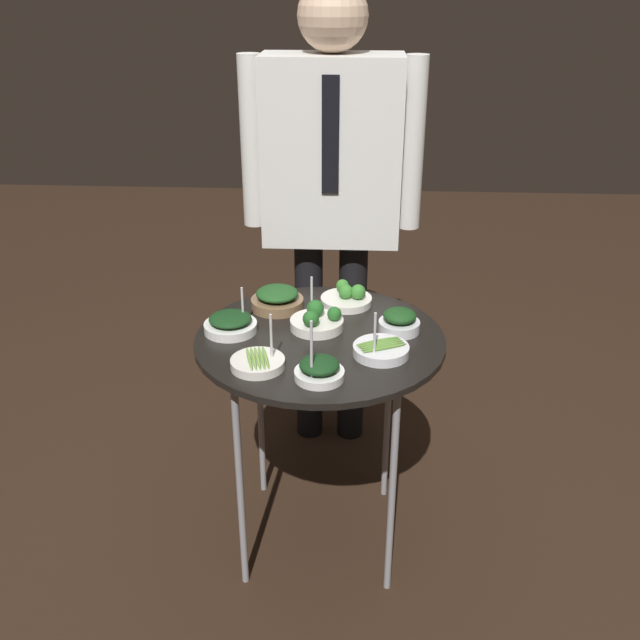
{
  "coord_description": "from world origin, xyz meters",
  "views": [
    {
      "loc": [
        0.1,
        -1.74,
        1.6
      ],
      "look_at": [
        0.0,
        0.0,
        0.76
      ],
      "focal_mm": 40.0,
      "sensor_mm": 36.0,
      "label": 1
    }
  ],
  "objects": [
    {
      "name": "bowl_broccoli_front_left",
      "position": [
        -0.01,
        0.05,
        0.73
      ],
      "size": [
        0.15,
        0.15,
        0.14
      ],
      "color": "silver",
      "rests_on": "serving_cart"
    },
    {
      "name": "serving_cart",
      "position": [
        0.0,
        0.0,
        0.66
      ],
      "size": [
        0.69,
        0.69,
        0.71
      ],
      "color": "black",
      "rests_on": "ground_plane"
    },
    {
      "name": "bowl_asparagus_mid_left",
      "position": [
        0.16,
        -0.1,
        0.72
      ],
      "size": [
        0.15,
        0.15,
        0.14
      ],
      "color": "silver",
      "rests_on": "serving_cart"
    },
    {
      "name": "bowl_spinach_front_center",
      "position": [
        -0.14,
        0.18,
        0.73
      ],
      "size": [
        0.16,
        0.16,
        0.07
      ],
      "color": "brown",
      "rests_on": "serving_cart"
    },
    {
      "name": "waiter_figure",
      "position": [
        0.01,
        0.56,
        1.01
      ],
      "size": [
        0.59,
        0.22,
        1.6
      ],
      "color": "black",
      "rests_on": "ground_plane"
    },
    {
      "name": "bowl_spinach_back_right",
      "position": [
        0.01,
        -0.23,
        0.73
      ],
      "size": [
        0.12,
        0.12,
        0.17
      ],
      "color": "white",
      "rests_on": "serving_cart"
    },
    {
      "name": "ground_plane",
      "position": [
        0.0,
        0.0,
        0.0
      ],
      "size": [
        8.0,
        8.0,
        0.0
      ],
      "primitive_type": "plane",
      "color": "black"
    },
    {
      "name": "bowl_broccoli_mid_right",
      "position": [
        0.07,
        0.22,
        0.73
      ],
      "size": [
        0.15,
        0.15,
        0.07
      ],
      "color": "silver",
      "rests_on": "serving_cart"
    },
    {
      "name": "bowl_spinach_near_rim",
      "position": [
        0.22,
        0.04,
        0.73
      ],
      "size": [
        0.12,
        0.12,
        0.07
      ],
      "color": "silver",
      "rests_on": "serving_cart"
    },
    {
      "name": "bowl_asparagus_back_left",
      "position": [
        -0.15,
        -0.18,
        0.72
      ],
      "size": [
        0.14,
        0.14,
        0.14
      ],
      "color": "silver",
      "rests_on": "serving_cart"
    },
    {
      "name": "bowl_spinach_center",
      "position": [
        -0.25,
        0.02,
        0.73
      ],
      "size": [
        0.15,
        0.15,
        0.12
      ],
      "color": "white",
      "rests_on": "serving_cart"
    }
  ]
}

